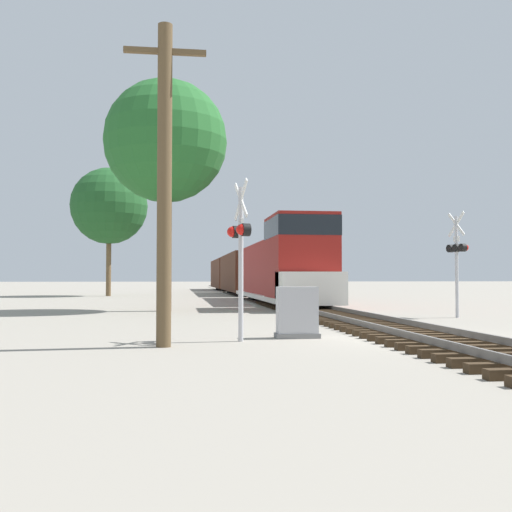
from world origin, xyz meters
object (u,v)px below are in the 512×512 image
at_px(utility_pole, 164,180).
at_px(crossing_signal_near, 240,242).
at_px(freight_train, 245,273).
at_px(crossing_signal_far, 457,253).
at_px(tree_far_right, 166,142).
at_px(relay_cabinet, 297,313).
at_px(tree_mid_background, 109,206).

bearing_deg(utility_pole, crossing_signal_near, 27.34).
distance_m(freight_train, utility_pole, 37.78).
bearing_deg(crossing_signal_near, crossing_signal_far, 116.27).
bearing_deg(tree_far_right, relay_cabinet, -74.33).
distance_m(relay_cabinet, tree_mid_background, 36.27).
distance_m(crossing_signal_far, relay_cabinet, 10.09).
height_order(relay_cabinet, tree_mid_background, tree_mid_background).
bearing_deg(freight_train, tree_mid_background, -174.48).
bearing_deg(tree_mid_background, freight_train, 5.52).
distance_m(crossing_signal_near, utility_pole, 2.36).
xyz_separation_m(crossing_signal_far, tree_mid_background, (-15.85, 28.10, 4.84)).
bearing_deg(tree_mid_background, crossing_signal_near, -78.93).
relative_size(freight_train, crossing_signal_far, 13.55).
bearing_deg(relay_cabinet, freight_train, 85.51).
distance_m(freight_train, crossing_signal_far, 29.55).
xyz_separation_m(utility_pole, tree_far_right, (-0.24, 13.94, 3.96)).
bearing_deg(crossing_signal_far, crossing_signal_near, 115.91).
distance_m(crossing_signal_near, tree_mid_background, 36.26).
xyz_separation_m(freight_train, crossing_signal_near, (-4.30, -36.34, 0.43)).
bearing_deg(tree_mid_background, relay_cabinet, -76.38).
relative_size(crossing_signal_near, tree_far_right, 0.36).
xyz_separation_m(relay_cabinet, tree_mid_background, (-8.40, 34.65, 6.64)).
relative_size(crossing_signal_far, relay_cabinet, 3.12).
relative_size(freight_train, crossing_signal_near, 14.12).
distance_m(freight_train, crossing_signal_near, 36.60).
distance_m(crossing_signal_near, crossing_signal_far, 11.46).
relative_size(tree_far_right, tree_mid_background, 1.01).
xyz_separation_m(crossing_signal_near, crossing_signal_far, (8.95, 7.16, 0.08)).
bearing_deg(tree_far_right, freight_train, 74.89).
bearing_deg(crossing_signal_far, relay_cabinet, 118.57).
xyz_separation_m(crossing_signal_near, relay_cabinet, (1.50, 0.61, -1.72)).
height_order(crossing_signal_far, relay_cabinet, crossing_signal_far).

